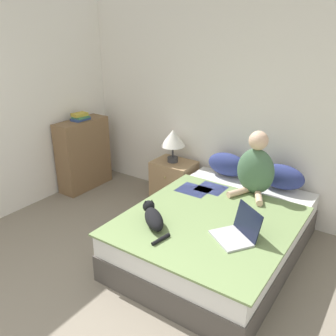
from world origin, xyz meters
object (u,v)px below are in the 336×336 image
at_px(pillow_far, 282,177).
at_px(laptop_open, 237,232).
at_px(bed, 217,233).
at_px(table_lamp, 173,139).
at_px(cat_tabby, 153,217).
at_px(book_stack_top, 80,117).
at_px(person_sitting, 256,168).
at_px(nightstand, 174,180).
at_px(pillow_near, 227,164).
at_px(bookshelf, 84,154).

relative_size(pillow_far, laptop_open, 1.08).
xyz_separation_m(bed, table_lamp, (-1.08, 0.81, 0.59)).
height_order(cat_tabby, book_stack_top, book_stack_top).
distance_m(laptop_open, book_stack_top, 2.82).
bearing_deg(laptop_open, book_stack_top, -160.80).
xyz_separation_m(person_sitting, table_lamp, (-1.21, 0.21, 0.05)).
bearing_deg(person_sitting, nightstand, 169.69).
relative_size(person_sitting, book_stack_top, 2.94).
bearing_deg(cat_tabby, table_lamp, -23.51).
bearing_deg(bed, nightstand, 142.64).
bearing_deg(pillow_far, pillow_near, 180.00).
xyz_separation_m(table_lamp, bookshelf, (-1.25, -0.40, -0.34)).
bearing_deg(pillow_near, person_sitting, -31.93).
bearing_deg(cat_tabby, nightstand, -24.15).
bearing_deg(bookshelf, pillow_near, 13.33).
bearing_deg(pillow_far, bookshelf, -169.92).
relative_size(bookshelf, book_stack_top, 4.14).
bearing_deg(bookshelf, laptop_open, -15.31).
xyz_separation_m(person_sitting, book_stack_top, (-2.46, -0.19, 0.25)).
bearing_deg(bookshelf, book_stack_top, 122.49).
distance_m(person_sitting, book_stack_top, 2.48).
relative_size(pillow_near, cat_tabby, 1.12).
bearing_deg(table_lamp, book_stack_top, -162.30).
bearing_deg(cat_tabby, pillow_far, -76.98).
height_order(bookshelf, book_stack_top, book_stack_top).
xyz_separation_m(cat_tabby, bookshelf, (-1.95, 0.97, -0.08)).
distance_m(bed, bookshelf, 2.38).
relative_size(cat_tabby, laptop_open, 0.96).
distance_m(pillow_far, nightstand, 1.45).
bearing_deg(bookshelf, bed, -9.87).
height_order(cat_tabby, nightstand, cat_tabby).
relative_size(person_sitting, laptop_open, 1.51).
bearing_deg(person_sitting, table_lamp, 169.92).
relative_size(table_lamp, bookshelf, 0.44).
relative_size(pillow_far, book_stack_top, 2.09).
bearing_deg(pillow_far, table_lamp, -177.17).
bearing_deg(pillow_near, pillow_far, 0.00).
distance_m(pillow_near, laptop_open, 1.39).
relative_size(pillow_near, book_stack_top, 2.09).
height_order(pillow_far, table_lamp, table_lamp).
xyz_separation_m(bookshelf, book_stack_top, (-0.00, 0.00, 0.54)).
distance_m(pillow_near, cat_tabby, 1.44).
relative_size(pillow_near, nightstand, 0.92).
xyz_separation_m(bed, pillow_far, (0.33, 0.88, 0.39)).
relative_size(bed, cat_tabby, 4.57).
xyz_separation_m(bed, nightstand, (-1.06, 0.81, 0.02)).
xyz_separation_m(nightstand, book_stack_top, (-1.27, -0.40, 0.77)).
xyz_separation_m(pillow_far, table_lamp, (-1.41, -0.07, 0.20)).
height_order(pillow_near, laptop_open, pillow_near).
xyz_separation_m(nightstand, table_lamp, (-0.02, -0.00, 0.57)).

